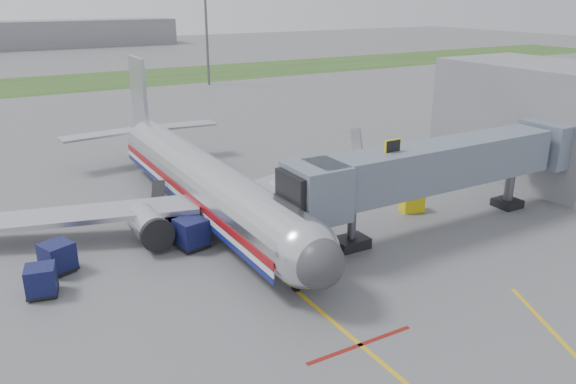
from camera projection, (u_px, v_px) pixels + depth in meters
ground at (315, 306)px, 29.82m from camera, size 400.00×400.00×0.00m
grass_strip at (51, 84)px, 103.26m from camera, size 300.00×25.00×0.01m
airliner at (204, 181)px, 41.38m from camera, size 32.10×35.67×10.25m
jet_bridge at (434, 167)px, 38.48m from camera, size 25.30×4.00×6.90m
terminal at (536, 120)px, 50.47m from camera, size 10.00×16.00×10.00m
light_mast_right at (206, 23)px, 99.22m from camera, size 2.00×0.44×20.40m
baggage_cart_a at (41, 281)px, 30.67m from camera, size 1.89×1.89×1.72m
baggage_cart_b at (58, 257)px, 33.25m from camera, size 2.23×2.23×1.85m
baggage_cart_c at (191, 233)px, 36.40m from camera, size 2.14×2.14×1.98m
belt_loader at (158, 213)px, 41.13m from camera, size 2.78×4.66×2.21m
ground_power_cart at (412, 203)px, 42.68m from camera, size 1.87×1.47×1.33m
ramp_worker at (160, 212)px, 40.34m from camera, size 0.66×0.76×1.75m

